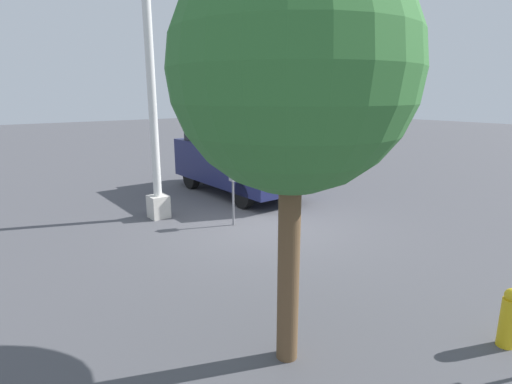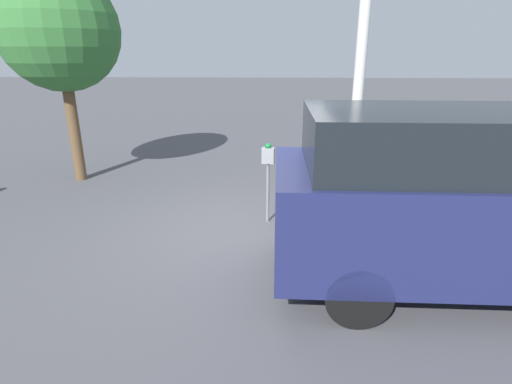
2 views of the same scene
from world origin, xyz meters
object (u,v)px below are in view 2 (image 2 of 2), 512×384
object	(u,v)px
street_tree	(59,32)
lamp_post	(357,103)
parked_van	(472,197)
parking_meter_near	(268,165)

from	to	relation	value
street_tree	lamp_post	bearing A→B (deg)	-10.81
lamp_post	parked_van	world-z (taller)	lamp_post
parked_van	street_tree	bearing A→B (deg)	149.04
parking_meter_near	lamp_post	size ratio (longest dim) A/B	0.27
parking_meter_near	lamp_post	world-z (taller)	lamp_post
parking_meter_near	parked_van	bearing A→B (deg)	-29.19
parking_meter_near	lamp_post	distance (m)	2.13
parking_meter_near	parked_van	size ratio (longest dim) A/B	0.30
lamp_post	parked_van	size ratio (longest dim) A/B	1.11
lamp_post	street_tree	distance (m)	6.13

